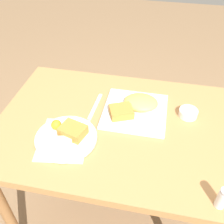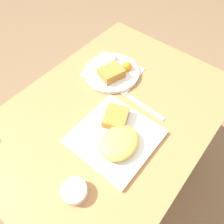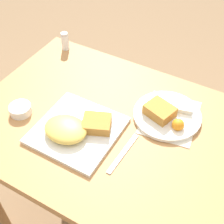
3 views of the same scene
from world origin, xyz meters
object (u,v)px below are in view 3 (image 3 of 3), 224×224
plate_oval_far (167,114)px  butter_knife (123,153)px  sauce_ramekin (20,109)px  salt_shaker (65,42)px  plate_square_near (75,129)px

plate_oval_far → butter_knife: bearing=-105.5°
sauce_ramekin → salt_shaker: bearing=102.7°
plate_square_near → butter_knife: size_ratio=1.51×
plate_square_near → plate_oval_far: plate_square_near is taller
sauce_ramekin → salt_shaker: salt_shaker is taller
plate_oval_far → salt_shaker: (-0.58, 0.18, 0.02)m
plate_square_near → butter_knife: (0.19, 0.00, -0.02)m
plate_square_near → salt_shaker: size_ratio=3.35×
plate_square_near → sauce_ramekin: size_ratio=3.44×
sauce_ramekin → butter_knife: 0.42m
sauce_ramekin → butter_knife: (0.42, 0.02, -0.02)m
salt_shaker → butter_knife: size_ratio=0.45×
salt_shaker → plate_oval_far: bearing=-17.1°
salt_shaker → butter_knife: bearing=-37.9°
butter_knife → plate_square_near: bearing=93.3°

